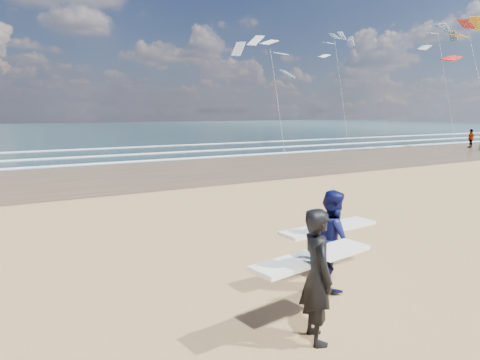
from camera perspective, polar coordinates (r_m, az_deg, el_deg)
wet_sand_strip at (r=33.39m, az=16.49°, el=3.08°), size 220.00×12.00×0.01m
ocean at (r=80.71m, az=-12.41°, el=6.62°), size 220.00×100.00×0.02m
foam_breakers at (r=41.00m, az=6.28°, el=4.53°), size 220.00×11.70×0.05m
surfer_near at (r=6.45m, az=10.23°, el=-12.17°), size 2.25×1.20×1.99m
surfer_far at (r=8.41m, az=12.26°, el=-7.58°), size 2.23×1.25×1.88m
beachgoer_1 at (r=44.65m, az=28.42°, el=4.90°), size 1.03×0.48×1.71m
kite_0 at (r=40.43m, az=29.02°, el=12.83°), size 6.44×4.81×11.70m
kite_1 at (r=38.93m, az=4.60°, el=13.43°), size 6.59×4.82×10.76m
kite_2 at (r=54.47m, az=25.54°, el=13.06°), size 6.17×4.78×14.06m
kite_5 at (r=52.70m, az=13.15°, el=13.08°), size 5.49×4.70×13.22m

